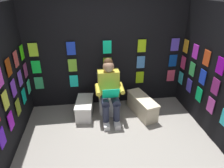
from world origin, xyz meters
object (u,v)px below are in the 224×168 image
at_px(comic_longbox_near, 85,108).
at_px(comic_longbox_far, 142,106).
at_px(person_reading, 109,90).
at_px(toilet, 108,97).

relative_size(comic_longbox_near, comic_longbox_far, 0.78).
xyz_separation_m(person_reading, comic_longbox_near, (0.48, -0.13, -0.44)).
relative_size(toilet, person_reading, 0.65).
bearing_deg(person_reading, comic_longbox_far, -178.82).
height_order(toilet, comic_longbox_near, toilet).
relative_size(person_reading, comic_longbox_far, 1.37).
bearing_deg(toilet, comic_longbox_near, 10.71).
bearing_deg(person_reading, toilet, -90.07).
bearing_deg(toilet, person_reading, 89.93).
distance_m(person_reading, comic_longbox_near, 0.66).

